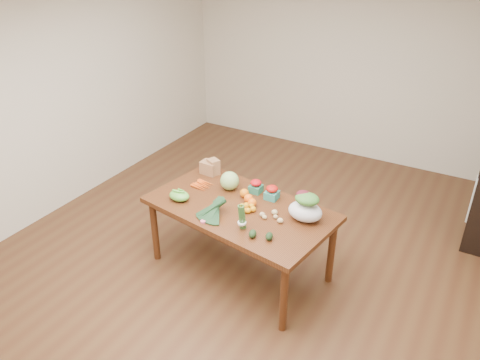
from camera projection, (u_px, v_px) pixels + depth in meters
The scene contains 24 objects.
floor at pixel (247, 254), 5.03m from camera, with size 6.00×6.00×0.00m, color #50321B.
room_walls at pixel (248, 138), 4.38m from camera, with size 5.02×6.02×2.70m.
dining_table at pixel (240, 239), 4.63m from camera, with size 1.76×0.98×0.75m, color #562E14.
dish_towel at pixel (472, 198), 4.98m from camera, with size 0.02×0.28×0.45m, color white.
paper_bag at pixel (209, 166), 5.01m from camera, with size 0.24×0.20×0.17m, color #A5704A, non-canonical shape.
cabbage at pixel (230, 181), 4.71m from camera, with size 0.19×0.19×0.19m, color #9FBF6E.
strawberry_basket_a at pixel (256, 187), 4.67m from camera, with size 0.12×0.12×0.11m, color red, non-canonical shape.
strawberry_basket_b at pixel (272, 194), 4.56m from camera, with size 0.12×0.12×0.11m, color #B71A0C, non-canonical shape.
orange_a at pixel (244, 193), 4.59m from camera, with size 0.09×0.09×0.09m, color orange.
orange_b at pixel (248, 199), 4.50m from camera, with size 0.09×0.09×0.09m, color #FF5A0F.
orange_c at pixel (252, 203), 4.44m from camera, with size 0.08×0.08×0.08m, color orange.
mandarin_cluster at pixel (246, 207), 4.37m from camera, with size 0.18×0.18×0.09m, color orange, non-canonical shape.
carrots at pixel (202, 185), 4.80m from camera, with size 0.22×0.19×0.03m, color #F85414, non-canonical shape.
snap_pea_bag at pixel (179, 196), 4.54m from camera, with size 0.21×0.16×0.09m, color #55AD3A.
kale_bunch at pixel (210, 210), 4.25m from camera, with size 0.32×0.40×0.16m, color black, non-canonical shape.
asparagus_bundle at pixel (242, 217), 4.07m from camera, with size 0.08×0.08×0.25m, color #45803A, non-canonical shape.
potato_a at pixel (262, 215), 4.29m from camera, with size 0.05×0.05×0.05m, color tan.
potato_b at pixel (265, 217), 4.26m from camera, with size 0.05×0.04×0.04m, color tan.
potato_c at pixel (276, 217), 4.26m from camera, with size 0.04×0.04×0.04m, color tan.
potato_d at pixel (275, 212), 4.32m from camera, with size 0.06×0.05×0.05m, color tan.
potato_e at pixel (280, 221), 4.20m from camera, with size 0.06×0.05×0.05m, color tan.
avocado_a at pixel (253, 234), 4.00m from camera, with size 0.07×0.10×0.07m, color black.
avocado_b at pixel (269, 236), 3.97m from camera, with size 0.06×0.09×0.06m, color black.
salad_bag at pixel (305, 208), 4.20m from camera, with size 0.32×0.24×0.24m, color silver, non-canonical shape.
Camera 1 is at (1.94, -3.54, 3.10)m, focal length 35.00 mm.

